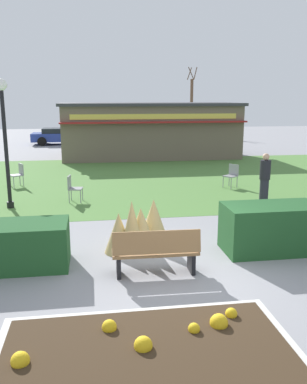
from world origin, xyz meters
name	(u,v)px	position (x,y,z in m)	size (l,w,h in m)	color
ground_plane	(180,274)	(0.00, 0.00, 0.00)	(80.00, 80.00, 0.00)	gray
lawn_patch	(132,179)	(0.00, 9.91, 0.00)	(36.00, 12.00, 0.01)	#4C7A38
flower_bed	(148,355)	(-1.02, -2.64, 0.09)	(4.07, 2.33, 0.33)	beige
park_bench	(156,252)	(-0.49, 0.04, 0.48)	(1.71, 0.56, 0.95)	olive
hedge_left	(4,246)	(-3.50, 0.84, 0.47)	(2.58, 1.10, 0.93)	#1E4C23
hedge_right	(271,228)	(2.29, 0.94, 0.54)	(2.15, 1.10, 1.08)	#1E4C23
ornamental_grass_behind_left	(154,222)	(-0.28, 1.75, 0.56)	(0.78, 0.78, 1.11)	tan
ornamental_grass_behind_right	(119,233)	(-1.12, 1.37, 0.46)	(0.66, 0.66, 0.92)	tan
ornamental_grass_behind_center	(132,228)	(-0.84, 1.23, 0.61)	(0.59, 0.59, 1.22)	tan
ornamental_grass_behind_far	(141,230)	(-0.62, 1.40, 0.50)	(0.78, 0.78, 1.01)	tan
lamppost_mid	(4,128)	(-4.27, 5.75, 2.51)	(0.36, 0.36, 3.97)	black
food_kiosk	(150,130)	(1.76, 16.55, 1.57)	(10.26, 4.44, 3.11)	#6B5B4C
cafe_chair_east	(232,174)	(3.69, 7.64, 0.53)	(0.61, 0.61, 0.89)	gray
cafe_chair_center	(19,173)	(-4.52, 9.07, 0.53)	(0.60, 0.60, 0.89)	gray
cafe_chair_north	(73,186)	(-2.32, 6.22, 0.53)	(0.50, 0.50, 0.89)	gray
person_strolling	(265,179)	(3.81, 4.87, 0.86)	(0.34, 0.34, 1.69)	#23232D
parked_car_west_slot	(61,136)	(-3.89, 24.01, 0.64)	(4.21, 2.08, 1.20)	navy
parked_car_center_slot	(127,135)	(1.07, 24.01, 0.64)	(4.26, 2.16, 1.20)	#B7BABF
tree_right_bg	(191,105)	(7.77, 31.07, 2.70)	(0.91, 0.96, 6.13)	brown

